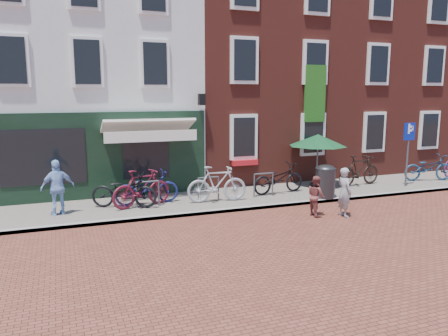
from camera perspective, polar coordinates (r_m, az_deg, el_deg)
name	(u,v)px	position (r m, az deg, el deg)	size (l,w,h in m)	color
ground	(266,209)	(14.06, 5.39, -5.28)	(80.00, 80.00, 0.00)	brown
sidewalk	(272,195)	(15.78, 6.27, -3.46)	(24.00, 3.00, 0.10)	slate
building_stucco	(81,71)	(19.23, -18.06, 11.82)	(8.00, 8.00, 9.00)	silver
building_brick_mid	(239,63)	(20.84, 2.02, 13.44)	(6.00, 8.00, 10.00)	maroon
building_brick_right	(348,66)	(23.80, 15.81, 12.61)	(6.00, 8.00, 10.00)	maroon
filler_right	(445,77)	(28.10, 26.68, 10.43)	(7.00, 8.00, 9.00)	maroon
litter_bin	(325,180)	(15.32, 12.99, -1.47)	(0.66, 0.66, 1.21)	#2D2E30
parking_sign	(408,143)	(18.03, 22.77, 3.01)	(0.50, 0.08, 2.43)	#4C4C4F
parasol	(318,138)	(17.11, 12.07, 3.81)	(2.21, 2.21, 2.08)	#4C4C4F
woman	(344,192)	(13.48, 15.32, -3.02)	(0.53, 0.35, 1.47)	gray
boy	(316,196)	(13.38, 11.82, -3.54)	(0.59, 0.46, 1.21)	brown
cafe_person	(58,187)	(13.66, -20.73, -2.37)	(0.95, 0.40, 1.63)	#8CB3E5
bicycle_0	(124,191)	(13.99, -12.82, -2.88)	(0.71, 2.04, 1.07)	black
bicycle_1	(142,188)	(13.96, -10.60, -2.58)	(0.56, 1.98, 1.19)	maroon
bicycle_2	(147,188)	(14.30, -9.94, -2.51)	(0.71, 2.04, 1.07)	navy
bicycle_3	(217,184)	(14.36, -0.92, -2.07)	(0.56, 1.98, 1.19)	#A6A6A8
bicycle_4	(278,179)	(15.70, 7.07, -1.36)	(0.71, 2.04, 1.07)	black
bicycle_5	(359,170)	(17.69, 17.11, -0.28)	(0.56, 1.98, 1.19)	black
bicycle_6	(428,168)	(19.72, 24.92, 0.05)	(0.71, 2.04, 1.07)	navy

